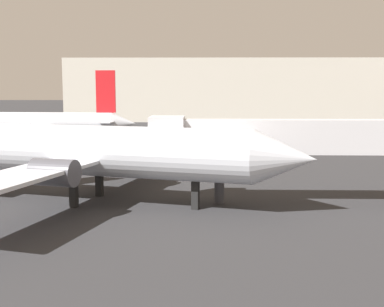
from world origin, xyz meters
The scene contains 4 objects.
airplane_at_gate centered at (-9.73, 24.44, 3.71)m, with size 29.79×27.72×10.79m.
airplane_distant centered at (-26.27, 60.82, 3.14)m, with size 30.73×21.06×10.48m.
jet_bridge centered at (3.22, 24.18, 4.66)m, with size 20.22×2.83×6.18m.
terminal_building centered at (9.23, 117.51, 7.41)m, with size 86.43×21.35×14.82m, color beige.
Camera 1 is at (-2.49, -11.34, 8.26)m, focal length 47.66 mm.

